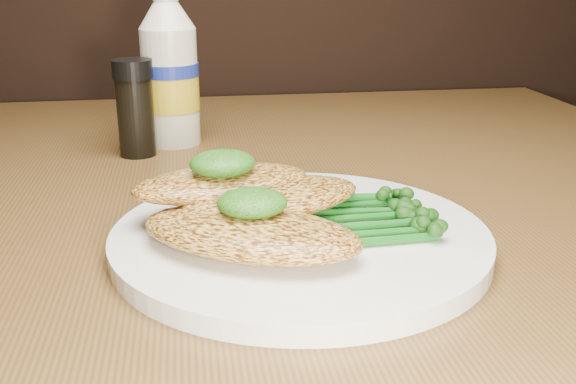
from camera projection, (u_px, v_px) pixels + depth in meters
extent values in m
cylinder|color=white|center=(300.00, 238.00, 0.51)|extent=(0.28, 0.28, 0.01)
ellipsoid|color=gold|center=(250.00, 233.00, 0.47)|extent=(0.18, 0.15, 0.03)
ellipsoid|color=gold|center=(272.00, 199.00, 0.51)|extent=(0.16, 0.12, 0.02)
ellipsoid|color=gold|center=(222.00, 183.00, 0.52)|extent=(0.15, 0.10, 0.02)
ellipsoid|color=black|center=(252.00, 203.00, 0.47)|extent=(0.05, 0.05, 0.02)
ellipsoid|color=black|center=(222.00, 163.00, 0.51)|extent=(0.06, 0.06, 0.02)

